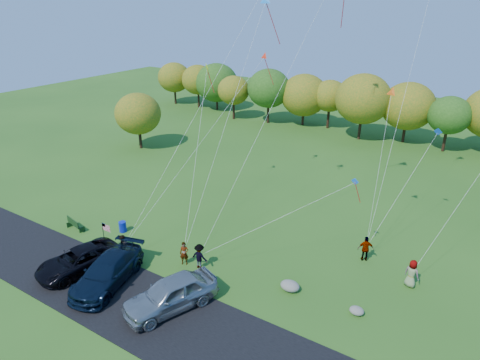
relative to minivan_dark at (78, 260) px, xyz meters
The scene contains 16 objects.
ground 7.58m from the minivan_dark, 27.64° to the left, with size 140.00×140.00×0.00m, color #2C5B1A.
asphalt_lane 6.74m from the minivan_dark, ahead, with size 44.00×6.00×0.06m, color black.
treeline 39.68m from the minivan_dark, 82.55° to the left, with size 75.35×26.83×8.53m.
minivan_dark is the anchor object (origin of this frame).
minivan_navy 2.86m from the minivan_dark, ahead, with size 2.53×6.23×1.81m, color black.
minivan_silver 7.94m from the minivan_dark, ahead, with size 2.36×5.87×2.00m, color #969B9F.
flyer_a 7.22m from the minivan_dark, 39.20° to the left, with size 0.64×0.42×1.74m, color #4C4C59.
flyer_b 3.09m from the minivan_dark, 60.69° to the left, with size 0.93×0.72×1.91m, color #4C4C59.
flyer_c 8.30m from the minivan_dark, 35.01° to the left, with size 1.20×0.69×1.86m, color #4C4C59.
flyer_d 20.13m from the minivan_dark, 36.20° to the left, with size 1.12×0.47×1.92m, color #4C4C59.
flyer_e 22.32m from the minivan_dark, 28.11° to the left, with size 0.95×0.62×1.95m, color #4C4C59.
park_bench 6.16m from the minivan_dark, 145.28° to the left, with size 1.86×0.67×1.04m.
trash_barrel 5.67m from the minivan_dark, 105.85° to the left, with size 0.58×0.58×0.87m, color #0B1DAF.
flag_assembly 3.03m from the minivan_dark, 99.36° to the left, with size 0.83×0.54×2.25m.
boulder_near 14.50m from the minivan_dark, 24.04° to the left, with size 1.29×1.01×0.64m, color gray.
boulder_far 18.62m from the minivan_dark, 18.82° to the left, with size 0.89×0.74×0.46m, color slate.
Camera 1 is at (16.02, -18.46, 17.45)m, focal length 32.00 mm.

